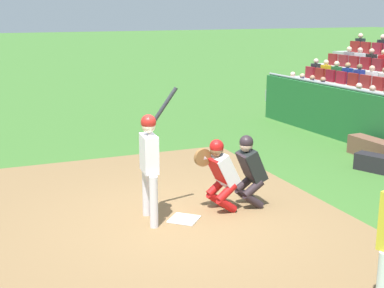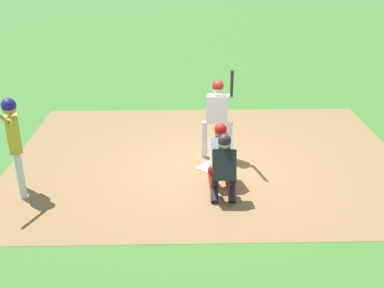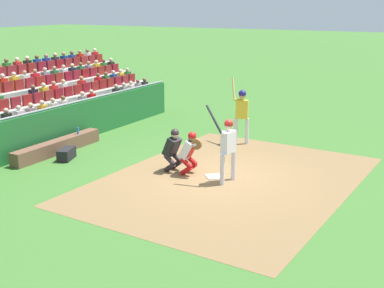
% 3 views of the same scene
% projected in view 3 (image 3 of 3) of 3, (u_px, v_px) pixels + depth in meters
% --- Properties ---
extents(ground_plane, '(160.00, 160.00, 0.00)m').
position_uv_depth(ground_plane, '(214.00, 177.00, 14.25)').
color(ground_plane, '#3B6B2A').
extents(infield_dirt_patch, '(8.72, 6.63, 0.01)m').
position_uv_depth(infield_dirt_patch, '(230.00, 180.00, 14.02)').
color(infield_dirt_patch, brown).
rests_on(infield_dirt_patch, ground_plane).
extents(home_plate_marker, '(0.62, 0.62, 0.02)m').
position_uv_depth(home_plate_marker, '(214.00, 176.00, 14.25)').
color(home_plate_marker, white).
rests_on(home_plate_marker, infield_dirt_patch).
extents(batter_at_plate, '(0.68, 0.73, 2.13)m').
position_uv_depth(batter_at_plate, '(228.00, 144.00, 13.55)').
color(batter_at_plate, silver).
rests_on(batter_at_plate, ground_plane).
extents(catcher_crouching, '(0.49, 0.73, 1.27)m').
position_uv_depth(catcher_crouching, '(190.00, 150.00, 14.29)').
color(catcher_crouching, red).
rests_on(catcher_crouching, ground_plane).
extents(home_plate_umpire, '(0.49, 0.49, 1.29)m').
position_uv_depth(home_plate_umpire, '(173.00, 148.00, 14.58)').
color(home_plate_umpire, '#2A2024').
rests_on(home_plate_umpire, ground_plane).
extents(dugout_wall, '(13.50, 0.24, 1.42)m').
position_uv_depth(dugout_wall, '(53.00, 128.00, 16.93)').
color(dugout_wall, '#20622D').
rests_on(dugout_wall, ground_plane).
extents(dugout_bench, '(3.66, 0.40, 0.44)m').
position_uv_depth(dugout_bench, '(58.00, 147.00, 16.46)').
color(dugout_bench, brown).
rests_on(dugout_bench, ground_plane).
extents(water_bottle_on_bench, '(0.07, 0.07, 0.23)m').
position_uv_depth(water_bottle_on_bench, '(78.00, 131.00, 17.14)').
color(water_bottle_on_bench, blue).
rests_on(water_bottle_on_bench, dugout_bench).
extents(equipment_duffel_bag, '(0.82, 0.60, 0.35)m').
position_uv_depth(equipment_duffel_bag, '(66.00, 154.00, 15.80)').
color(equipment_duffel_bag, black).
rests_on(equipment_duffel_bag, ground_plane).
extents(on_deck_batter, '(0.62, 0.86, 2.22)m').
position_uv_depth(on_deck_batter, '(242.00, 110.00, 17.36)').
color(on_deck_batter, silver).
rests_on(on_deck_batter, ground_plane).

